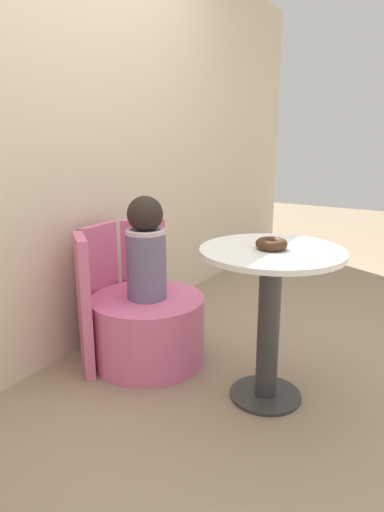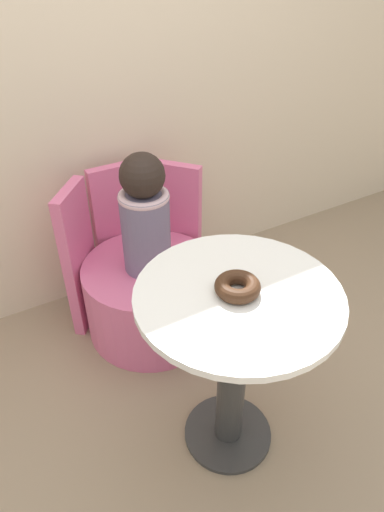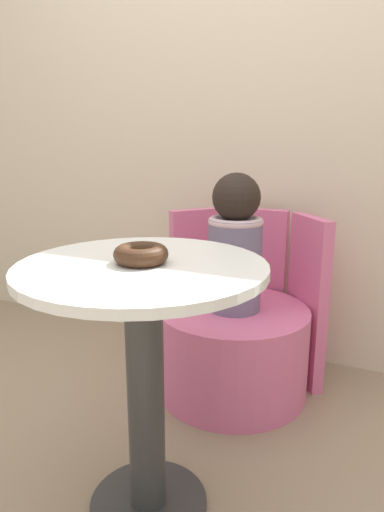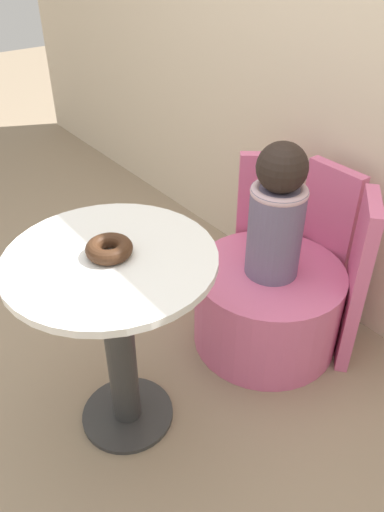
# 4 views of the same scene
# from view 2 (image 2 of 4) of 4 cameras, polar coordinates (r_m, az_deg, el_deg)

# --- Properties ---
(ground_plane) EXTENTS (12.00, 12.00, 0.00)m
(ground_plane) POSITION_cam_2_polar(r_m,az_deg,el_deg) (1.93, 2.56, -21.46)
(ground_plane) COLOR gray
(back_wall) EXTENTS (6.00, 0.06, 2.40)m
(back_wall) POSITION_cam_2_polar(r_m,az_deg,el_deg) (2.12, -14.28, 23.34)
(back_wall) COLOR beige
(back_wall) RESTS_ON ground_plane
(round_table) EXTENTS (0.64, 0.64, 0.73)m
(round_table) POSITION_cam_2_polar(r_m,az_deg,el_deg) (1.53, 5.35, -10.80)
(round_table) COLOR #333333
(round_table) RESTS_ON ground_plane
(tub_chair) EXTENTS (0.62, 0.62, 0.37)m
(tub_chair) POSITION_cam_2_polar(r_m,az_deg,el_deg) (2.20, -5.19, -5.10)
(tub_chair) COLOR #DB6693
(tub_chair) RESTS_ON ground_plane
(booth_backrest) EXTENTS (0.72, 0.26, 0.73)m
(booth_backrest) POSITION_cam_2_polar(r_m,az_deg,el_deg) (2.28, -8.18, 2.00)
(booth_backrest) COLOR #DB6693
(booth_backrest) RESTS_ON ground_plane
(child_figure) EXTENTS (0.22, 0.22, 0.55)m
(child_figure) POSITION_cam_2_polar(r_m,az_deg,el_deg) (1.94, -5.90, 5.05)
(child_figure) COLOR slate
(child_figure) RESTS_ON tub_chair
(donut) EXTENTS (0.14, 0.14, 0.05)m
(donut) POSITION_cam_2_polar(r_m,az_deg,el_deg) (1.37, 5.71, -3.82)
(donut) COLOR #3D2314
(donut) RESTS_ON round_table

